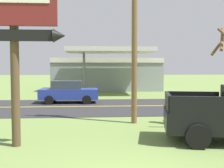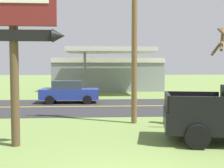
# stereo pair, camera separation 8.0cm
# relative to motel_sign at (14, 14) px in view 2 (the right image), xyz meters

# --- Properties ---
(road_asphalt) EXTENTS (140.00, 8.00, 0.02)m
(road_asphalt) POSITION_rel_motel_sign_xyz_m (3.40, 9.20, -4.28)
(road_asphalt) COLOR #2B2B2D
(road_asphalt) RESTS_ON ground
(road_centre_line) EXTENTS (126.00, 0.20, 0.01)m
(road_centre_line) POSITION_rel_motel_sign_xyz_m (3.40, 9.20, -4.27)
(road_centre_line) COLOR gold
(road_centre_line) RESTS_ON road_asphalt
(motel_sign) EXTENTS (3.08, 0.54, 6.29)m
(motel_sign) POSITION_rel_motel_sign_xyz_m (0.00, 0.00, 0.00)
(motel_sign) COLOR brown
(motel_sign) RESTS_ON ground
(utility_pole) EXTENTS (1.84, 0.26, 9.09)m
(utility_pole) POSITION_rel_motel_sign_xyz_m (4.39, 3.63, 0.55)
(utility_pole) COLOR brown
(utility_pole) RESTS_ON ground
(gas_station) EXTENTS (12.00, 11.50, 4.40)m
(gas_station) POSITION_rel_motel_sign_xyz_m (4.09, 22.76, -2.35)
(gas_station) COLOR gray
(gas_station) RESTS_ON ground
(car_blue_near_lane) EXTENTS (4.20, 2.00, 1.64)m
(car_blue_near_lane) POSITION_rel_motel_sign_xyz_m (0.72, 11.20, -3.46)
(car_blue_near_lane) COLOR #233893
(car_blue_near_lane) RESTS_ON ground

